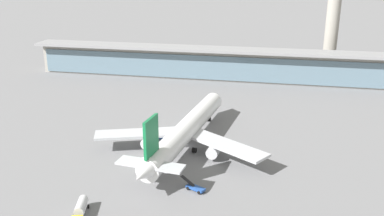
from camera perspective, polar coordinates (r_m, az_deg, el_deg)
The scene contains 7 objects.
ground_plane at distance 126.93m, azimuth -1.08°, elevation -5.23°, with size 1200.00×1200.00×0.00m, color slate.
airliner_on_stand at distance 123.24m, azimuth -0.90°, elevation -3.11°, with size 51.97×68.02×18.11m.
service_truck_near_nose_blue at distance 103.28m, azimuth 0.39°, elevation -10.73°, with size 6.70×4.21×2.70m.
service_truck_under_wing_yellow at distance 96.57m, azimuth -14.94°, elevation -13.10°, with size 4.35×8.89×2.95m.
service_truck_mid_apron_blue at distance 134.41m, azimuth -5.30°, elevation -3.11°, with size 8.65×6.03×2.95m.
terminal_building at distance 199.41m, azimuth 4.04°, elevation 6.09°, with size 183.60×12.80×15.20m.
control_tower at distance 218.18m, azimuth 18.79°, elevation 13.41°, with size 12.00×12.00×63.47m.
Camera 1 is at (26.04, -112.91, 51.80)m, focal length 39.29 mm.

